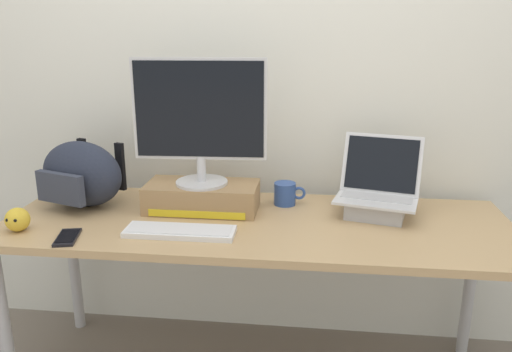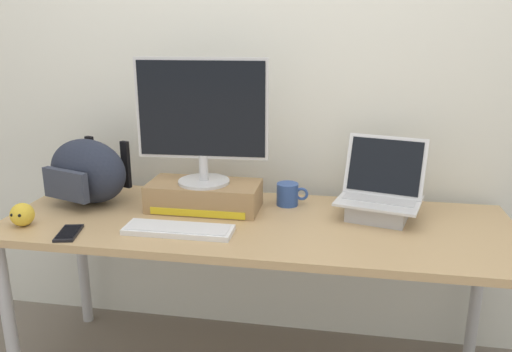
% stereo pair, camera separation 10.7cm
% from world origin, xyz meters
% --- Properties ---
extents(back_wall, '(7.00, 0.10, 2.60)m').
position_xyz_m(back_wall, '(0.00, 0.45, 1.30)').
color(back_wall, silver).
rests_on(back_wall, ground).
extents(desk, '(1.96, 0.69, 0.72)m').
position_xyz_m(desk, '(0.00, 0.00, 0.65)').
color(desk, tan).
rests_on(desk, ground).
extents(toner_box_yellow, '(0.45, 0.22, 0.11)m').
position_xyz_m(toner_box_yellow, '(-0.23, 0.10, 0.77)').
color(toner_box_yellow, '#9E7A51').
rests_on(toner_box_yellow, desk).
extents(desktop_monitor, '(0.53, 0.21, 0.50)m').
position_xyz_m(desktop_monitor, '(-0.23, 0.09, 1.10)').
color(desktop_monitor, silver).
rests_on(desktop_monitor, toner_box_yellow).
extents(open_laptop, '(0.36, 0.32, 0.31)m').
position_xyz_m(open_laptop, '(0.47, 0.12, 0.78)').
color(open_laptop, '#ADADB2').
rests_on(open_laptop, desk).
extents(external_keyboard, '(0.40, 0.13, 0.02)m').
position_xyz_m(external_keyboard, '(-0.26, -0.17, 0.73)').
color(external_keyboard, white).
rests_on(external_keyboard, desk).
extents(messenger_backpack, '(0.43, 0.33, 0.27)m').
position_xyz_m(messenger_backpack, '(-0.74, 0.09, 0.85)').
color(messenger_backpack, '#232838').
rests_on(messenger_backpack, desk).
extents(coffee_mug, '(0.13, 0.09, 0.09)m').
position_xyz_m(coffee_mug, '(0.10, 0.20, 0.77)').
color(coffee_mug, '#2D4C93').
rests_on(coffee_mug, desk).
extents(cell_phone, '(0.10, 0.16, 0.01)m').
position_xyz_m(cell_phone, '(-0.65, -0.26, 0.72)').
color(cell_phone, black).
rests_on(cell_phone, desk).
extents(plush_toy, '(0.09, 0.09, 0.09)m').
position_xyz_m(plush_toy, '(-0.86, -0.21, 0.76)').
color(plush_toy, gold).
rests_on(plush_toy, desk).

